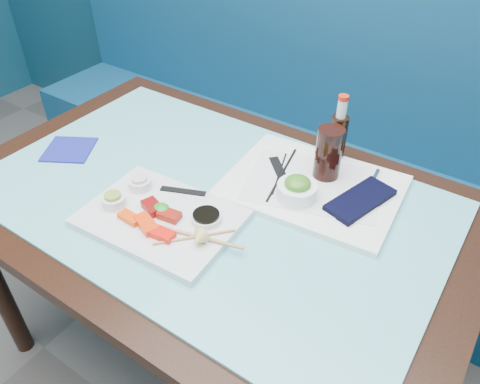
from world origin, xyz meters
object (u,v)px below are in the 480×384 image
Objects in this scene: booth_bench at (329,164)px; sashimi_plate at (161,218)px; seaweed_bowl at (297,191)px; cola_bottle_body at (337,139)px; serving_tray at (313,187)px; blue_napkin at (69,149)px; cola_glass at (328,153)px; dining_table at (210,221)px.

sashimi_plate is at bearing -92.06° from booth_bench.
booth_bench is 0.87m from seaweed_bowl.
booth_bench is 20.89× the size of cola_bottle_body.
sashimi_plate is at bearing -133.64° from seaweed_bowl.
cola_bottle_body reaches higher than sashimi_plate.
seaweed_bowl is at bearing -74.19° from booth_bench.
serving_tray is 3.17× the size of cola_bottle_body.
blue_napkin is at bearing 166.01° from sashimi_plate.
seaweed_bowl is 0.72× the size of cola_bottle_body.
booth_bench is at bearing 112.60° from cola_bottle_body.
blue_napkin is at bearing -149.43° from cola_bottle_body.
blue_napkin is (-0.71, -0.30, -0.09)m from cola_glass.
booth_bench reaches higher than cola_bottle_body.
seaweed_bowl is (-0.01, -0.07, 0.03)m from serving_tray.
cola_glass reaches higher than dining_table.
blue_napkin is (-0.48, -0.90, 0.39)m from booth_bench.
serving_tray is 3.09× the size of cola_glass.
seaweed_bowl is (0.21, -0.73, 0.42)m from booth_bench.
cola_glass is 0.11m from cola_bottle_body.
sashimi_plate is at bearing -10.69° from blue_napkin.
cola_glass is (0.23, -0.60, 0.47)m from booth_bench.
serving_tray is 4.39× the size of seaweed_bowl.
blue_napkin is (-0.69, -0.17, -0.04)m from seaweed_bowl.
serving_tray is (0.25, 0.33, -0.00)m from sashimi_plate.
dining_table is 0.50m from blue_napkin.
sashimi_plate is 0.55m from cola_bottle_body.
cola_glass reaches higher than serving_tray.
booth_bench is 1.06m from sashimi_plate.
cola_glass is at bearing 74.90° from serving_tray.
booth_bench reaches higher than seaweed_bowl.
booth_bench is at bearing 110.68° from cola_glass.
blue_napkin is (-0.70, -0.24, -0.01)m from serving_tray.
seaweed_bowl is at bearing 43.07° from sashimi_plate.
dining_table is 0.43m from cola_bottle_body.
serving_tray is 0.18m from cola_bottle_body.
cola_glass is 1.03× the size of cola_bottle_body.
dining_table is 10.14× the size of blue_napkin.
seaweed_bowl is at bearing 13.79° from blue_napkin.
blue_napkin is at bearing -172.60° from dining_table.
cola_glass is (0.23, 0.24, 0.18)m from dining_table.
seaweed_bowl reaches higher than dining_table.
seaweed_bowl is 0.24m from cola_bottle_body.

